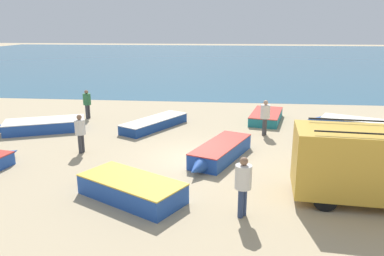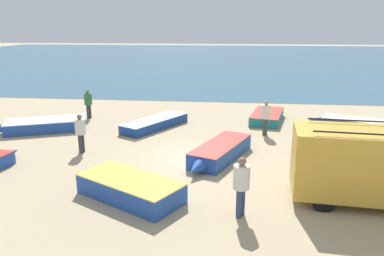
% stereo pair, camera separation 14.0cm
% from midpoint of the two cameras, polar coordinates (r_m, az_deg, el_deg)
% --- Properties ---
extents(ground_plane, '(200.00, 200.00, 0.00)m').
position_cam_midpoint_polar(ground_plane, '(15.74, 0.47, -4.72)').
color(ground_plane, tan).
extents(sea_water, '(120.00, 80.00, 0.01)m').
position_cam_midpoint_polar(sea_water, '(66.95, 4.75, 10.70)').
color(sea_water, '#33607A').
rests_on(sea_water, ground_plane).
extents(parked_van, '(5.06, 2.41, 2.48)m').
position_cam_midpoint_polar(parked_van, '(12.87, 25.88, -4.93)').
color(parked_van, gold).
rests_on(parked_van, ground_plane).
extents(fishing_rowboat_0, '(2.27, 4.34, 0.53)m').
position_cam_midpoint_polar(fishing_rowboat_0, '(22.36, 11.10, 1.79)').
color(fishing_rowboat_0, '#1E757F').
rests_on(fishing_rowboat_0, ground_plane).
extents(fishing_rowboat_1, '(3.29, 4.96, 0.52)m').
position_cam_midpoint_polar(fishing_rowboat_1, '(20.57, -5.61, 0.81)').
color(fishing_rowboat_1, navy).
rests_on(fishing_rowboat_1, ground_plane).
extents(fishing_rowboat_2, '(4.21, 3.08, 0.67)m').
position_cam_midpoint_polar(fishing_rowboat_2, '(12.45, -10.00, -8.92)').
color(fishing_rowboat_2, '#234CA3').
rests_on(fishing_rowboat_2, ground_plane).
extents(fishing_rowboat_4, '(4.63, 2.76, 0.68)m').
position_cam_midpoint_polar(fishing_rowboat_4, '(21.51, 23.56, 0.44)').
color(fishing_rowboat_4, '#234CA3').
rests_on(fishing_rowboat_4, ground_plane).
extents(fishing_rowboat_5, '(2.62, 4.62, 0.65)m').
position_cam_midpoint_polar(fishing_rowboat_5, '(15.61, 3.94, -3.67)').
color(fishing_rowboat_5, '#234CA3').
rests_on(fishing_rowboat_5, ground_plane).
extents(fishing_rowboat_6, '(4.91, 3.13, 0.60)m').
position_cam_midpoint_polar(fishing_rowboat_6, '(21.27, -22.03, 0.34)').
color(fishing_rowboat_6, '#234CA3').
rests_on(fishing_rowboat_6, ground_plane).
extents(fisherman_0, '(0.45, 0.45, 1.73)m').
position_cam_midpoint_polar(fisherman_0, '(23.17, -15.87, 3.91)').
color(fisherman_0, '#38383D').
rests_on(fisherman_0, ground_plane).
extents(fisherman_1, '(0.48, 0.48, 1.83)m').
position_cam_midpoint_polar(fisherman_1, '(10.90, 7.43, -8.08)').
color(fisherman_1, navy).
rests_on(fisherman_1, ground_plane).
extents(fisherman_2, '(0.47, 0.47, 1.80)m').
position_cam_midpoint_polar(fisherman_2, '(19.18, 10.88, 2.06)').
color(fisherman_2, '#38383D').
rests_on(fisherman_2, ground_plane).
extents(fisherman_3, '(0.45, 0.45, 1.72)m').
position_cam_midpoint_polar(fisherman_3, '(16.93, -16.90, -0.30)').
color(fisherman_3, '#38383D').
rests_on(fisherman_3, ground_plane).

